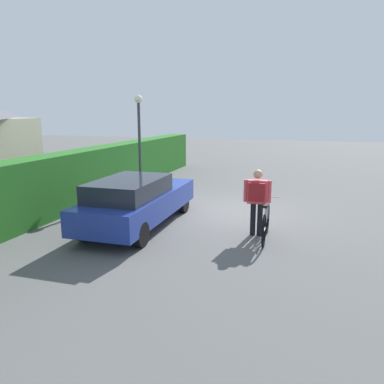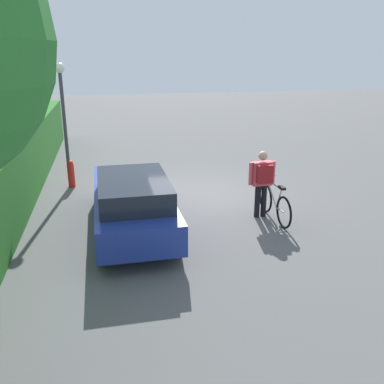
{
  "view_description": "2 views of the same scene",
  "coord_description": "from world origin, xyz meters",
  "px_view_note": "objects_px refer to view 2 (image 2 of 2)",
  "views": [
    {
      "loc": [
        -10.92,
        -2.35,
        2.98
      ],
      "look_at": [
        -2.54,
        0.33,
        1.09
      ],
      "focal_mm": 35.28,
      "sensor_mm": 36.0,
      "label": 1
    },
    {
      "loc": [
        -11.13,
        2.38,
        3.84
      ],
      "look_at": [
        -2.35,
        0.6,
        0.85
      ],
      "focal_mm": 39.62,
      "sensor_mm": 36.0,
      "label": 2
    }
  ],
  "objects_px": {
    "street_lamp": "(63,107)",
    "fire_hydrant": "(71,173)",
    "bicycle": "(274,203)",
    "parked_car_near": "(132,200)",
    "person_rider": "(262,178)"
  },
  "relations": [
    {
      "from": "street_lamp",
      "to": "parked_car_near",
      "type": "bearing_deg",
      "value": -155.92
    },
    {
      "from": "bicycle",
      "to": "person_rider",
      "type": "distance_m",
      "value": 0.66
    },
    {
      "from": "street_lamp",
      "to": "fire_hydrant",
      "type": "distance_m",
      "value": 1.93
    },
    {
      "from": "person_rider",
      "to": "fire_hydrant",
      "type": "bearing_deg",
      "value": 53.87
    },
    {
      "from": "person_rider",
      "to": "fire_hydrant",
      "type": "xyz_separation_m",
      "value": [
        3.39,
        4.65,
        -0.57
      ]
    },
    {
      "from": "bicycle",
      "to": "fire_hydrant",
      "type": "distance_m",
      "value": 6.08
    },
    {
      "from": "bicycle",
      "to": "fire_hydrant",
      "type": "bearing_deg",
      "value": 53.74
    },
    {
      "from": "parked_car_near",
      "to": "person_rider",
      "type": "distance_m",
      "value": 3.1
    },
    {
      "from": "person_rider",
      "to": "fire_hydrant",
      "type": "height_order",
      "value": "person_rider"
    },
    {
      "from": "bicycle",
      "to": "person_rider",
      "type": "bearing_deg",
      "value": 51.3
    },
    {
      "from": "street_lamp",
      "to": "person_rider",
      "type": "bearing_deg",
      "value": -126.2
    },
    {
      "from": "street_lamp",
      "to": "fire_hydrant",
      "type": "relative_size",
      "value": 4.37
    },
    {
      "from": "bicycle",
      "to": "parked_car_near",
      "type": "bearing_deg",
      "value": 89.53
    },
    {
      "from": "bicycle",
      "to": "person_rider",
      "type": "relative_size",
      "value": 1.1
    },
    {
      "from": "fire_hydrant",
      "to": "bicycle",
      "type": "bearing_deg",
      "value": -126.26
    }
  ]
}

